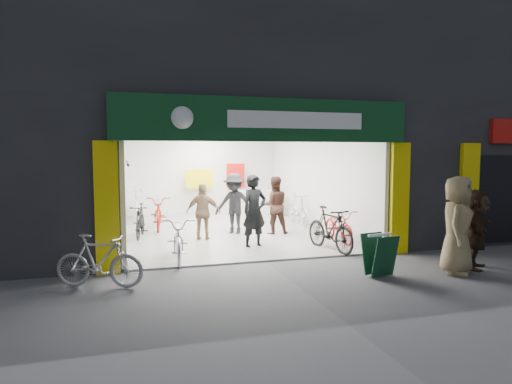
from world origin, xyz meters
name	(u,v)px	position (x,y,z in m)	size (l,w,h in m)	color
ground	(266,262)	(0.00, 0.00, 0.00)	(60.00, 60.00, 0.00)	#56565B
building	(246,91)	(0.91, 4.99, 4.31)	(17.00, 10.27, 8.00)	#232326
bike_left_front	(178,238)	(-1.80, 0.66, 0.50)	(0.66, 1.89, 0.99)	silver
bike_left_midfront	(140,221)	(-2.50, 3.61, 0.48)	(0.45, 1.60, 0.96)	black
bike_left_midback	(159,213)	(-1.89, 4.91, 0.53)	(0.70, 2.00, 1.05)	maroon
bike_left_back	(137,204)	(-2.50, 6.76, 0.60)	(0.57, 2.00, 1.20)	silver
bike_right_front	(330,229)	(1.80, 0.60, 0.54)	(0.51, 1.79, 1.08)	black
bike_right_mid	(339,226)	(2.50, 1.52, 0.44)	(0.59, 1.69, 0.89)	#980D0D
bike_right_back	(298,209)	(2.50, 4.44, 0.54)	(0.51, 1.80, 1.08)	silver
parked_bike	(99,261)	(-3.37, -0.96, 0.48)	(0.45, 1.58, 0.95)	#A2A2A6
customer_a	(254,211)	(0.18, 1.52, 0.92)	(0.67, 0.44, 1.83)	black
customer_b	(274,206)	(1.24, 3.09, 0.84)	(0.82, 0.64, 1.69)	#3E251C
customer_c	(234,204)	(0.13, 3.43, 0.89)	(1.15, 0.66, 1.78)	black
customer_d	(203,212)	(-0.89, 2.73, 0.77)	(0.91, 0.38, 1.55)	#8A6C50
pedestrian_near	(457,225)	(3.30, -1.93, 0.96)	(0.94, 0.61, 1.92)	#927E55
pedestrian_far	(477,229)	(3.95, -1.73, 0.82)	(1.51, 0.48, 1.63)	#342317
sandwich_board	(379,254)	(1.73, -1.70, 0.44)	(0.60, 0.61, 0.80)	#0E3A22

